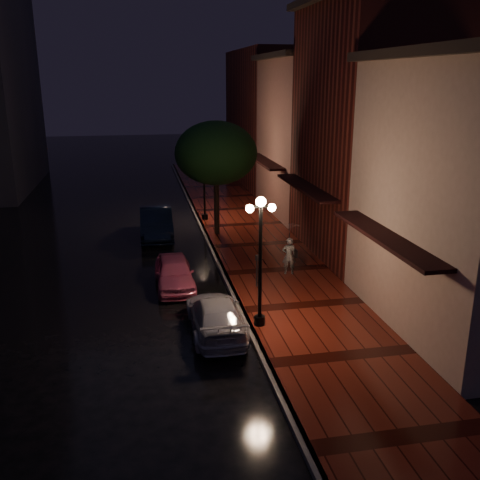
{
  "coord_description": "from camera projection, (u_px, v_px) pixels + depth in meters",
  "views": [
    {
      "loc": [
        -3.35,
        -20.66,
        7.94
      ],
      "look_at": [
        0.77,
        0.52,
        1.4
      ],
      "focal_mm": 40.0,
      "sensor_mm": 36.0,
      "label": 1
    }
  ],
  "objects": [
    {
      "name": "navy_car",
      "position": [
        156.0,
        223.0,
        27.65
      ],
      "size": [
        1.69,
        4.66,
        1.53
      ],
      "primitive_type": "imported",
      "rotation": [
        0.0,
        0.0,
        -0.02
      ],
      "color": "black",
      "rests_on": "ground"
    },
    {
      "name": "storefront_extra",
      "position": [
        271.0,
        118.0,
        40.94
      ],
      "size": [
        5.0,
        12.0,
        10.0
      ],
      "primitive_type": "cube",
      "color": "#511914",
      "rests_on": "ground"
    },
    {
      "name": "parking_meter",
      "position": [
        257.0,
        268.0,
        20.65
      ],
      "size": [
        0.14,
        0.12,
        1.29
      ],
      "rotation": [
        0.0,
        0.0,
        0.3
      ],
      "color": "black",
      "rests_on": "sidewalk"
    },
    {
      "name": "pink_car",
      "position": [
        174.0,
        273.0,
        20.98
      ],
      "size": [
        1.49,
        3.64,
        1.24
      ],
      "primitive_type": "imported",
      "rotation": [
        0.0,
        0.0,
        0.01
      ],
      "color": "#CB5378",
      "rests_on": "ground"
    },
    {
      "name": "silver_car",
      "position": [
        216.0,
        316.0,
        17.24
      ],
      "size": [
        1.74,
        4.17,
        1.2
      ],
      "primitive_type": "imported",
      "rotation": [
        0.0,
        0.0,
        3.13
      ],
      "color": "#BBB9C2",
      "rests_on": "ground"
    },
    {
      "name": "storefront_near",
      "position": [
        475.0,
        201.0,
        16.74
      ],
      "size": [
        5.0,
        8.0,
        8.5
      ],
      "primitive_type": "cube",
      "color": "gray",
      "rests_on": "ground"
    },
    {
      "name": "streetlamp_near",
      "position": [
        260.0,
        254.0,
        16.94
      ],
      "size": [
        0.96,
        0.36,
        4.31
      ],
      "color": "black",
      "rests_on": "sidewalk"
    },
    {
      "name": "ground",
      "position": [
        224.0,
        277.0,
        22.33
      ],
      "size": [
        120.0,
        120.0,
        0.0
      ],
      "primitive_type": "plane",
      "color": "black",
      "rests_on": "ground"
    },
    {
      "name": "sidewalk",
      "position": [
        277.0,
        271.0,
        22.72
      ],
      "size": [
        4.5,
        60.0,
        0.15
      ],
      "primitive_type": "cube",
      "color": "#49140D",
      "rests_on": "ground"
    },
    {
      "name": "woman_with_umbrella",
      "position": [
        289.0,
        240.0,
        21.83
      ],
      "size": [
        0.9,
        0.92,
        2.18
      ],
      "rotation": [
        0.0,
        0.0,
        2.98
      ],
      "color": "silver",
      "rests_on": "sidewalk"
    },
    {
      "name": "storefront_mid",
      "position": [
        370.0,
        135.0,
        23.89
      ],
      "size": [
        5.0,
        8.0,
        11.0
      ],
      "primitive_type": "cube",
      "color": "#511914",
      "rests_on": "ground"
    },
    {
      "name": "storefront_far",
      "position": [
        313.0,
        139.0,
        31.69
      ],
      "size": [
        5.0,
        8.0,
        9.0
      ],
      "primitive_type": "cube",
      "color": "#8C5951",
      "rests_on": "ground"
    },
    {
      "name": "curb",
      "position": [
        224.0,
        275.0,
        22.31
      ],
      "size": [
        0.25,
        60.0,
        0.15
      ],
      "primitive_type": "cube",
      "color": "#595451",
      "rests_on": "ground"
    },
    {
      "name": "street_tree",
      "position": [
        216.0,
        155.0,
        26.83
      ],
      "size": [
        4.16,
        4.16,
        5.8
      ],
      "color": "black",
      "rests_on": "sidewalk"
    },
    {
      "name": "streetlamp_far",
      "position": [
        204.0,
        177.0,
        30.09
      ],
      "size": [
        0.96,
        0.36,
        4.31
      ],
      "color": "black",
      "rests_on": "sidewalk"
    }
  ]
}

